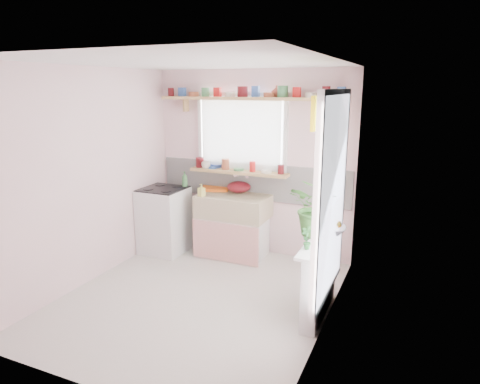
% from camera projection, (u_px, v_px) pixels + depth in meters
% --- Properties ---
extents(room, '(3.20, 3.20, 3.20)m').
position_uv_depth(room, '(282.00, 167.00, 4.90)').
color(room, beige).
rests_on(room, ground).
extents(sink_unit, '(0.95, 0.65, 1.11)m').
position_uv_depth(sink_unit, '(233.00, 225.00, 5.82)').
color(sink_unit, white).
rests_on(sink_unit, ground).
extents(cooker, '(0.58, 0.58, 0.93)m').
position_uv_depth(cooker, '(164.00, 220.00, 5.97)').
color(cooker, white).
rests_on(cooker, ground).
extents(radiator_ledge, '(0.22, 0.95, 0.78)m').
position_uv_depth(radiator_ledge, '(319.00, 278.00, 4.30)').
color(radiator_ledge, white).
rests_on(radiator_ledge, ground).
extents(windowsill, '(1.40, 0.22, 0.04)m').
position_uv_depth(windowsill, '(239.00, 172.00, 5.82)').
color(windowsill, tan).
rests_on(windowsill, room).
extents(pine_shelf, '(2.52, 0.24, 0.04)m').
position_uv_depth(pine_shelf, '(249.00, 99.00, 5.52)').
color(pine_shelf, tan).
rests_on(pine_shelf, room).
extents(shelf_crockery, '(2.47, 0.11, 0.12)m').
position_uv_depth(shelf_crockery, '(249.00, 93.00, 5.50)').
color(shelf_crockery, '#590F14').
rests_on(shelf_crockery, pine_shelf).
extents(sill_crockery, '(1.35, 0.11, 0.12)m').
position_uv_depth(sill_crockery, '(238.00, 166.00, 5.81)').
color(sill_crockery, '#590F14').
rests_on(sill_crockery, windowsill).
extents(dish_tray, '(0.45, 0.39, 0.04)m').
position_uv_depth(dish_tray, '(215.00, 188.00, 6.05)').
color(dish_tray, orange).
rests_on(dish_tray, sink_unit).
extents(colander, '(0.41, 0.41, 0.15)m').
position_uv_depth(colander, '(239.00, 187.00, 5.89)').
color(colander, '#5B0F17').
rests_on(colander, sink_unit).
extents(jade_plant, '(0.69, 0.66, 0.61)m').
position_uv_depth(jade_plant, '(318.00, 207.00, 4.33)').
color(jade_plant, '#35692A').
rests_on(jade_plant, radiator_ledge).
extents(fruit_bowl, '(0.35, 0.35, 0.07)m').
position_uv_depth(fruit_bowl, '(331.00, 230.00, 4.47)').
color(fruit_bowl, white).
rests_on(fruit_bowl, radiator_ledge).
extents(herb_pot, '(0.13, 0.11, 0.22)m').
position_uv_depth(herb_pot, '(307.00, 238.00, 4.02)').
color(herb_pot, '#2B6D30').
rests_on(herb_pot, radiator_ledge).
extents(soap_bottle_sink, '(0.10, 0.10, 0.17)m').
position_uv_depth(soap_bottle_sink, '(201.00, 190.00, 5.68)').
color(soap_bottle_sink, '#E2DD64').
rests_on(soap_bottle_sink, sink_unit).
extents(sill_cup, '(0.16, 0.16, 0.10)m').
position_uv_depth(sill_cup, '(206.00, 165.00, 5.93)').
color(sill_cup, beige).
rests_on(sill_cup, windowsill).
extents(sill_bowl, '(0.22, 0.22, 0.06)m').
position_uv_depth(sill_bowl, '(217.00, 166.00, 6.00)').
color(sill_bowl, '#2D4895').
rests_on(sill_bowl, windowsill).
extents(shelf_vase, '(0.15, 0.15, 0.14)m').
position_uv_depth(shelf_vase, '(277.00, 91.00, 5.41)').
color(shelf_vase, '#A24331').
rests_on(shelf_vase, pine_shelf).
extents(cooker_bottle, '(0.09, 0.10, 0.21)m').
position_uv_depth(cooker_bottle, '(185.00, 179.00, 5.94)').
color(cooker_bottle, '#3C7940').
rests_on(cooker_bottle, cooker).
extents(fruit, '(0.20, 0.14, 0.10)m').
position_uv_depth(fruit, '(332.00, 224.00, 4.46)').
color(fruit, orange).
rests_on(fruit, fruit_bowl).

